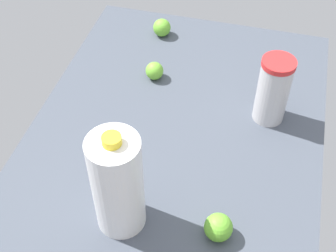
{
  "coord_description": "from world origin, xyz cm",
  "views": [
    {
      "loc": [
        73.22,
        19.27,
        93.65
      ],
      "look_at": [
        0.0,
        0.0,
        13.0
      ],
      "focal_mm": 50.0,
      "sensor_mm": 36.0,
      "label": 1
    }
  ],
  "objects_px": {
    "lime_loose": "(162,28)",
    "lime_by_jug": "(154,71)",
    "lime_beside_bowl": "(218,227)",
    "tumbler_cup": "(273,90)",
    "milk_jug": "(117,184)"
  },
  "relations": [
    {
      "from": "milk_jug",
      "to": "lime_loose",
      "type": "bearing_deg",
      "value": -172.15
    },
    {
      "from": "lime_beside_bowl",
      "to": "tumbler_cup",
      "type": "bearing_deg",
      "value": 170.61
    },
    {
      "from": "lime_beside_bowl",
      "to": "lime_by_jug",
      "type": "relative_size",
      "value": 1.2
    },
    {
      "from": "milk_jug",
      "to": "tumbler_cup",
      "type": "xyz_separation_m",
      "value": [
        -0.4,
        0.28,
        -0.03
      ]
    },
    {
      "from": "milk_jug",
      "to": "lime_loose",
      "type": "height_order",
      "value": "milk_jug"
    },
    {
      "from": "lime_loose",
      "to": "lime_by_jug",
      "type": "height_order",
      "value": "lime_loose"
    },
    {
      "from": "milk_jug",
      "to": "tumbler_cup",
      "type": "bearing_deg",
      "value": 145.41
    },
    {
      "from": "tumbler_cup",
      "to": "milk_jug",
      "type": "bearing_deg",
      "value": -34.59
    },
    {
      "from": "tumbler_cup",
      "to": "lime_loose",
      "type": "xyz_separation_m",
      "value": [
        -0.29,
        -0.37,
        -0.07
      ]
    },
    {
      "from": "lime_loose",
      "to": "lime_beside_bowl",
      "type": "distance_m",
      "value": 0.74
    },
    {
      "from": "lime_by_jug",
      "to": "tumbler_cup",
      "type": "bearing_deg",
      "value": 77.33
    },
    {
      "from": "lime_beside_bowl",
      "to": "lime_by_jug",
      "type": "distance_m",
      "value": 0.54
    },
    {
      "from": "lime_loose",
      "to": "lime_by_jug",
      "type": "xyz_separation_m",
      "value": [
        0.21,
        0.03,
        -0.0
      ]
    },
    {
      "from": "lime_beside_bowl",
      "to": "lime_by_jug",
      "type": "xyz_separation_m",
      "value": [
        -0.47,
        -0.27,
        -0.01
      ]
    },
    {
      "from": "milk_jug",
      "to": "lime_by_jug",
      "type": "relative_size",
      "value": 5.26
    }
  ]
}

